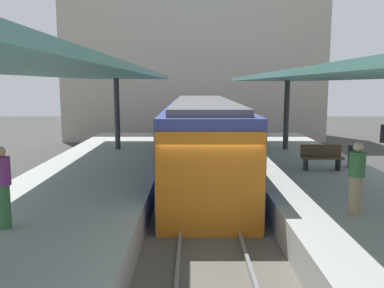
{
  "coord_description": "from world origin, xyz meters",
  "views": [
    {
      "loc": [
        -0.44,
        -10.66,
        3.91
      ],
      "look_at": [
        -0.48,
        3.63,
        1.83
      ],
      "focal_mm": 38.36,
      "sensor_mm": 36.0,
      "label": 1
    }
  ],
  "objects": [
    {
      "name": "rail_near_side",
      "position": [
        -0.72,
        0.0,
        0.27
      ],
      "size": [
        0.08,
        28.0,
        0.14
      ],
      "primitive_type": "cube",
      "color": "slate",
      "rests_on": "track_ballast"
    },
    {
      "name": "track_ballast",
      "position": [
        0.0,
        0.0,
        0.1
      ],
      "size": [
        3.2,
        28.0,
        0.2
      ],
      "primitive_type": "cube",
      "color": "#59544C",
      "rests_on": "ground_plane"
    },
    {
      "name": "ground_plane",
      "position": [
        0.0,
        0.0,
        0.0
      ],
      "size": [
        80.0,
        80.0,
        0.0
      ],
      "primitive_type": "plane",
      "color": "#383835"
    },
    {
      "name": "litter_bin",
      "position": [
        5.29,
        3.56,
        1.4
      ],
      "size": [
        0.44,
        0.44,
        0.8
      ],
      "primitive_type": "cylinder",
      "color": "#2D2D30",
      "rests_on": "platform_right"
    },
    {
      "name": "commuter_train",
      "position": [
        0.0,
        5.59,
        1.73
      ],
      "size": [
        2.78,
        13.36,
        3.1
      ],
      "color": "#38428C",
      "rests_on": "track_ballast"
    },
    {
      "name": "canopy_right",
      "position": [
        3.8,
        1.4,
        4.13
      ],
      "size": [
        4.18,
        21.0,
        3.25
      ],
      "color": "#333335",
      "rests_on": "platform_right"
    },
    {
      "name": "platform_left",
      "position": [
        -3.8,
        0.0,
        0.5
      ],
      "size": [
        4.4,
        28.0,
        1.0
      ],
      "primitive_type": "cube",
      "color": "#9E9E99",
      "rests_on": "ground_plane"
    },
    {
      "name": "canopy_left",
      "position": [
        -3.8,
        1.4,
        4.23
      ],
      "size": [
        4.18,
        21.0,
        3.35
      ],
      "color": "#333335",
      "rests_on": "platform_left"
    },
    {
      "name": "rail_far_side",
      "position": [
        0.72,
        0.0,
        0.27
      ],
      "size": [
        0.08,
        28.0,
        0.14
      ],
      "primitive_type": "cube",
      "color": "slate",
      "rests_on": "track_ballast"
    },
    {
      "name": "station_building_backdrop",
      "position": [
        -0.31,
        20.0,
        5.5
      ],
      "size": [
        18.0,
        6.0,
        11.0
      ],
      "primitive_type": "cube",
      "color": "#A89E8E",
      "rests_on": "ground_plane"
    },
    {
      "name": "passenger_near_bench",
      "position": [
        3.23,
        -1.73,
        1.86
      ],
      "size": [
        0.36,
        0.36,
        1.65
      ],
      "color": "#998460",
      "rests_on": "platform_right"
    },
    {
      "name": "platform_right",
      "position": [
        3.8,
        0.0,
        0.5
      ],
      "size": [
        4.4,
        28.0,
        1.0
      ],
      "primitive_type": "cube",
      "color": "#9E9E99",
      "rests_on": "ground_plane"
    },
    {
      "name": "platform_bench",
      "position": [
        4.0,
        3.15,
        1.46
      ],
      "size": [
        1.4,
        0.41,
        0.86
      ],
      "color": "black",
      "rests_on": "platform_right"
    },
    {
      "name": "passenger_mid_platform",
      "position": [
        -4.26,
        -2.62,
        1.88
      ],
      "size": [
        0.36,
        0.36,
        1.69
      ],
      "color": "#386B3D",
      "rests_on": "platform_left"
    }
  ]
}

